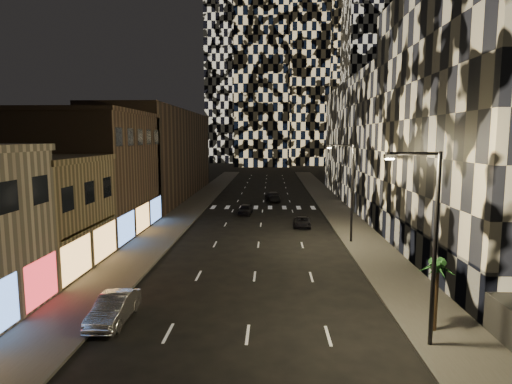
# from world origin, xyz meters

# --- Properties ---
(sidewalk_left) EXTENTS (4.00, 120.00, 0.15)m
(sidewalk_left) POSITION_xyz_m (-10.00, 50.00, 0.07)
(sidewalk_left) COLOR #47443F
(sidewalk_left) RESTS_ON ground
(sidewalk_right) EXTENTS (4.00, 120.00, 0.15)m
(sidewalk_right) POSITION_xyz_m (10.00, 50.00, 0.07)
(sidewalk_right) COLOR #47443F
(sidewalk_right) RESTS_ON ground
(curb_left) EXTENTS (0.20, 120.00, 0.15)m
(curb_left) POSITION_xyz_m (-7.90, 50.00, 0.07)
(curb_left) COLOR #4C4C47
(curb_left) RESTS_ON ground
(curb_right) EXTENTS (0.20, 120.00, 0.15)m
(curb_right) POSITION_xyz_m (7.90, 50.00, 0.07)
(curb_right) COLOR #4C4C47
(curb_right) RESTS_ON ground
(retail_tan) EXTENTS (10.00, 10.00, 8.00)m
(retail_tan) POSITION_xyz_m (-17.00, 21.00, 4.00)
(retail_tan) COLOR olive
(retail_tan) RESTS_ON ground
(retail_brown) EXTENTS (10.00, 15.00, 12.00)m
(retail_brown) POSITION_xyz_m (-17.00, 33.50, 6.00)
(retail_brown) COLOR #4D3B2C
(retail_brown) RESTS_ON ground
(retail_filler_left) EXTENTS (10.00, 40.00, 14.00)m
(retail_filler_left) POSITION_xyz_m (-17.00, 60.00, 7.00)
(retail_filler_left) COLOR #4D3B2C
(retail_filler_left) RESTS_ON ground
(midrise_base) EXTENTS (0.60, 25.00, 3.00)m
(midrise_base) POSITION_xyz_m (12.30, 24.50, 1.50)
(midrise_base) COLOR #383838
(midrise_base) RESTS_ON ground
(midrise_filler_right) EXTENTS (16.00, 40.00, 18.00)m
(midrise_filler_right) POSITION_xyz_m (20.00, 57.00, 9.00)
(midrise_filler_right) COLOR #232326
(midrise_filler_right) RESTS_ON ground
(tower_right_mid) EXTENTS (20.00, 20.00, 100.00)m
(tower_right_mid) POSITION_xyz_m (35.00, 135.00, 50.00)
(tower_right_mid) COLOR black
(tower_right_mid) RESTS_ON ground
(tower_left_back) EXTENTS (24.00, 24.00, 120.00)m
(tower_left_back) POSITION_xyz_m (-12.00, 165.00, 60.00)
(tower_left_back) COLOR black
(tower_left_back) RESTS_ON ground
(tower_center_low) EXTENTS (18.00, 18.00, 95.00)m
(tower_center_low) POSITION_xyz_m (-2.00, 140.00, 47.50)
(tower_center_low) COLOR black
(tower_center_low) RESTS_ON ground
(streetlight_near) EXTENTS (2.55, 0.25, 9.00)m
(streetlight_near) POSITION_xyz_m (8.35, 10.00, 5.35)
(streetlight_near) COLOR black
(streetlight_near) RESTS_ON sidewalk_right
(streetlight_far) EXTENTS (2.55, 0.25, 9.00)m
(streetlight_far) POSITION_xyz_m (8.35, 30.00, 5.35)
(streetlight_far) COLOR black
(streetlight_far) RESTS_ON sidewalk_right
(car_silver_parked) EXTENTS (1.62, 4.47, 1.47)m
(car_silver_parked) POSITION_xyz_m (-7.20, 12.22, 0.73)
(car_silver_parked) COLOR gray
(car_silver_parked) RESTS_ON ground
(car_dark_midlane) EXTENTS (1.87, 3.98, 1.32)m
(car_dark_midlane) POSITION_xyz_m (-2.15, 44.32, 0.66)
(car_dark_midlane) COLOR black
(car_dark_midlane) RESTS_ON ground
(car_dark_oncoming) EXTENTS (2.62, 5.24, 1.46)m
(car_dark_oncoming) POSITION_xyz_m (1.43, 56.13, 0.73)
(car_dark_oncoming) COLOR black
(car_dark_oncoming) RESTS_ON ground
(car_dark_rightlane) EXTENTS (1.94, 3.92, 1.07)m
(car_dark_rightlane) POSITION_xyz_m (4.57, 37.02, 0.53)
(car_dark_rightlane) COLOR black
(car_dark_rightlane) RESTS_ON ground
(palm_tree) EXTENTS (1.89, 1.87, 3.71)m
(palm_tree) POSITION_xyz_m (9.34, 11.50, 3.21)
(palm_tree) COLOR #47331E
(palm_tree) RESTS_ON sidewalk_right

